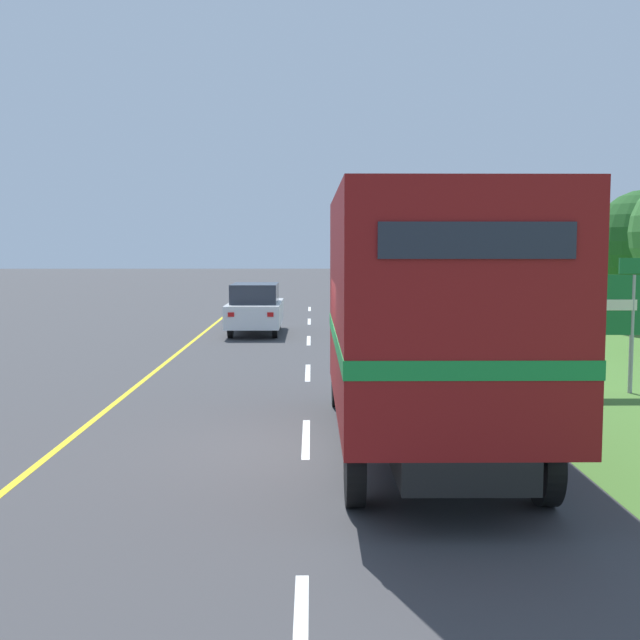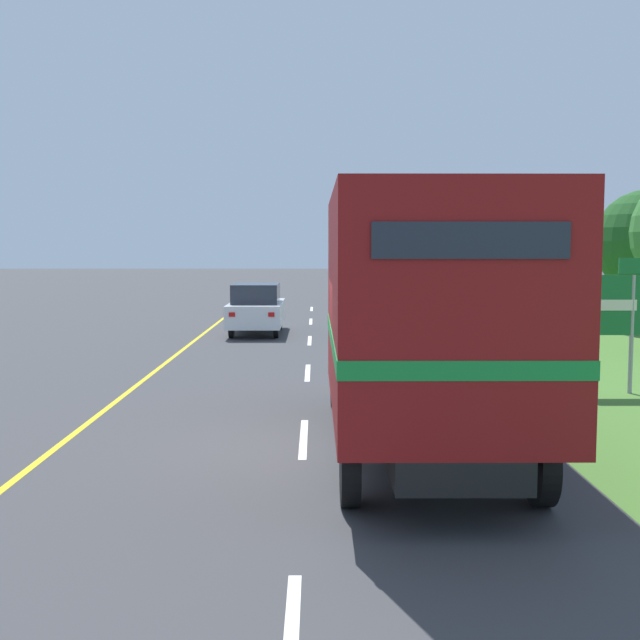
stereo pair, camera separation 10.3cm
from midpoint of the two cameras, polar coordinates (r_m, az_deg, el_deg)
ground_plane at (r=12.09m, az=-0.98°, el=-9.14°), size 200.00×200.00×0.00m
edge_line_yellow at (r=20.97m, az=-10.88°, el=-3.09°), size 0.12×50.80×0.01m
centre_dash_near at (r=12.74m, az=-0.94°, el=-8.38°), size 0.12×2.60×0.01m
centre_dash_mid_a at (r=19.22m, az=-0.73°, el=-3.75°), size 0.12×2.60×0.01m
centre_dash_mid_b at (r=25.76m, az=-0.63°, el=-1.47°), size 0.12×2.60×0.01m
centre_dash_far at (r=32.32m, az=-0.57°, el=-0.11°), size 0.12×2.60×0.01m
centre_dash_farthest at (r=38.90m, az=-0.53°, el=0.80°), size 0.12×2.60×0.01m
horse_trailer_truck at (r=11.55m, az=7.41°, el=0.44°), size 2.59×7.92×3.70m
lead_car_white at (r=27.80m, az=-4.43°, el=0.86°), size 1.80×4.36×1.74m
highway_sign at (r=17.30m, az=19.66°, el=0.75°), size 1.80×0.09×2.78m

